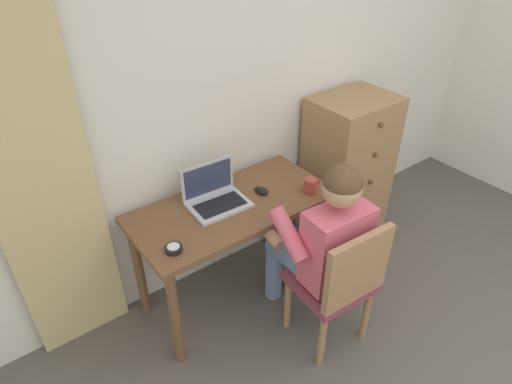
% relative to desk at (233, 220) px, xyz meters
% --- Properties ---
extents(wall_back, '(4.80, 0.05, 2.50)m').
position_rel_desk_xyz_m(wall_back, '(0.52, 0.36, 0.62)').
color(wall_back, silver).
rests_on(wall_back, ground_plane).
extents(curtain_panel, '(0.51, 0.03, 2.19)m').
position_rel_desk_xyz_m(curtain_panel, '(-0.91, 0.29, 0.47)').
color(curtain_panel, '#CCB77A').
rests_on(curtain_panel, ground_plane).
extents(desk, '(1.21, 0.59, 0.74)m').
position_rel_desk_xyz_m(desk, '(0.00, 0.00, 0.00)').
color(desk, brown).
rests_on(desk, ground_plane).
extents(dresser, '(0.58, 0.47, 1.11)m').
position_rel_desk_xyz_m(dresser, '(1.09, 0.08, -0.07)').
color(dresser, '#9E754C').
rests_on(dresser, ground_plane).
extents(chair, '(0.44, 0.43, 0.88)m').
position_rel_desk_xyz_m(chair, '(0.26, -0.66, -0.14)').
color(chair, brown).
rests_on(chair, ground_plane).
extents(person_seated, '(0.55, 0.60, 1.20)m').
position_rel_desk_xyz_m(person_seated, '(0.27, -0.48, 0.04)').
color(person_seated, '#6B84AD').
rests_on(person_seated, ground_plane).
extents(laptop, '(0.35, 0.27, 0.24)m').
position_rel_desk_xyz_m(laptop, '(-0.07, 0.07, 0.17)').
color(laptop, '#B7BABF').
rests_on(laptop, desk).
extents(computer_mouse, '(0.08, 0.11, 0.03)m').
position_rel_desk_xyz_m(computer_mouse, '(0.21, -0.01, 0.13)').
color(computer_mouse, black).
rests_on(computer_mouse, desk).
extents(desk_clock, '(0.09, 0.09, 0.03)m').
position_rel_desk_xyz_m(desk_clock, '(-0.47, -0.16, 0.13)').
color(desk_clock, black).
rests_on(desk_clock, desk).
extents(coffee_mug, '(0.12, 0.08, 0.09)m').
position_rel_desk_xyz_m(coffee_mug, '(0.45, -0.18, 0.16)').
color(coffee_mug, '#9E3D38').
rests_on(coffee_mug, desk).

